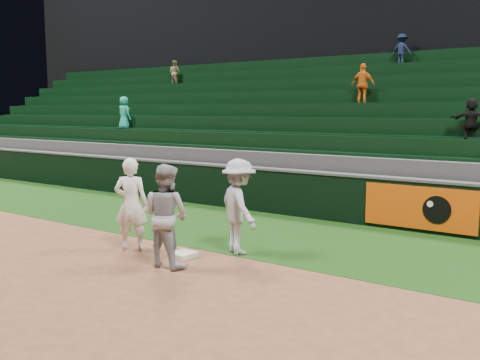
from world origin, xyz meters
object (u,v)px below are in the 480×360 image
Objects in this scene: baserunner at (166,216)px; base_coach at (239,206)px; first_baseman at (131,204)px; first_base at (183,255)px.

base_coach reaches higher than baserunner.
first_baseman is 2.22m from base_coach.
baserunner is at bearing 99.42° from base_coach.
base_coach is (1.97, 1.02, 0.01)m from first_baseman.
baserunner reaches higher than first_base.
baserunner is (1.38, -0.45, -0.01)m from first_baseman.
first_base is 0.23× the size of baserunner.
first_baseman is at bearing -19.14° from baserunner.
first_base is at bearing 158.11° from first_baseman.
base_coach is at bearing 177.97° from first_baseman.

